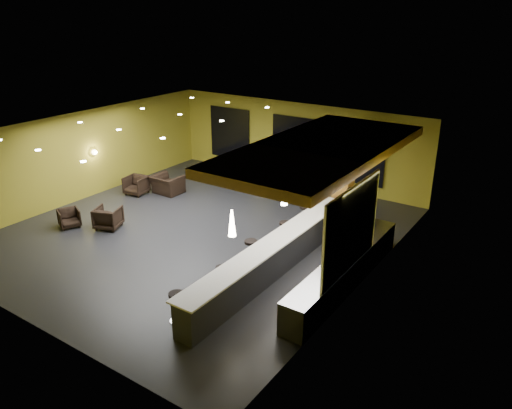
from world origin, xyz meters
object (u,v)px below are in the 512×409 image
Objects in this scene: staff_b at (351,213)px; armchair_a at (69,218)px; staff_a at (339,227)px; bar_stool_4 at (305,214)px; pendant_0 at (232,223)px; pendant_1 at (284,193)px; bar_counter at (274,258)px; bar_stool_0 at (177,303)px; bar_stool_2 at (251,249)px; column at (344,175)px; bar_stool_3 at (285,230)px; armchair_c at (136,185)px; pendant_2 at (324,171)px; prep_counter at (344,272)px; armchair_b at (108,218)px; staff_c at (365,227)px; armchair_d at (167,184)px; bar_stool_1 at (222,275)px.

staff_b is 9.84m from armchair_a.
staff_a reaches higher than bar_stool_4.
pendant_1 is at bearing 90.00° from pendant_0.
pendant_0 is (0.00, -2.00, 1.85)m from bar_counter.
bar_stool_0 is 1.01× the size of bar_stool_2.
column reaches higher than bar_stool_3.
bar_stool_2 reaches higher than armchair_c.
pendant_2 is at bearing -172.45° from staff_b.
bar_counter is at bearing -165.96° from prep_counter.
staff_a is at bearing 178.13° from armchair_b.
bar_stool_4 reaches higher than armchair_a.
pendant_1 is 0.43× the size of staff_c.
pendant_1 is at bearing 79.79° from bar_stool_0.
armchair_c is 1.06× the size of bar_stool_2.
pendant_2 reaches higher than armchair_d.
bar_counter is at bearing 90.00° from pendant_0.
pendant_0 reaches higher than bar_counter.
pendant_2 is 0.91× the size of bar_stool_3.
bar_stool_2 is at bearing 154.32° from armchair_d.
prep_counter is at bearing 0.00° from pendant_1.
bar_stool_0 is at bearing 135.33° from armchair_d.
pendant_2 is 7.70m from armchair_b.
prep_counter is 9.62m from armchair_d.
column is 4.95× the size of armchair_a.
staff_c is 2.29× the size of armchair_a.
prep_counter is 8.57× the size of pendant_1.
pendant_1 is at bearing 166.64° from armchair_b.
bar_stool_2 is at bearing 112.65° from pendant_0.
bar_stool_0 reaches higher than armchair_b.
staff_a is at bearing -67.27° from column.
bar_stool_1 reaches higher than armchair_a.
prep_counter is at bearing -36.93° from staff_a.
bar_stool_0 is 1.79m from bar_stool_1.
staff_c is at bearing -47.48° from column.
column is at bearing 110.11° from staff_c.
prep_counter is 3.26m from staff_b.
staff_a is 2.04× the size of armchair_c.
armchair_b is 3.37m from armchair_c.
pendant_2 is 2.01m from bar_stool_4.
staff_b is 2.20× the size of bar_stool_2.
bar_stool_2 is (5.69, 0.60, 0.13)m from armchair_b.
staff_b is at bearing -1.71° from armchair_c.
pendant_0 is at bearing -67.35° from bar_stool_2.
column is at bearing 90.00° from pendant_1.
pendant_1 reaches higher than bar_stool_2.
pendant_1 is 0.40× the size of staff_b.
staff_c is 1.90× the size of armchair_c.
prep_counter is 3.71× the size of staff_c.
armchair_c is 8.53m from bar_stool_1.
prep_counter is at bearing 8.97° from bar_stool_2.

